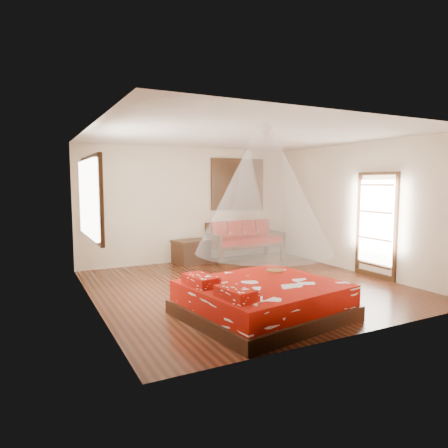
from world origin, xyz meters
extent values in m
cube|color=black|center=(0.00, 0.00, -0.01)|extent=(5.50, 5.50, 0.02)
cube|color=white|center=(0.00, 0.00, 2.81)|extent=(5.50, 5.50, 0.02)
cube|color=beige|center=(-2.76, 0.00, 1.40)|extent=(0.02, 5.50, 2.80)
cube|color=beige|center=(2.76, 0.00, 1.40)|extent=(0.02, 5.50, 2.80)
cube|color=beige|center=(0.00, 2.76, 1.40)|extent=(5.50, 0.02, 2.80)
cube|color=beige|center=(0.00, -2.76, 1.40)|extent=(5.50, 0.02, 2.80)
cube|color=black|center=(-0.65, -1.60, 0.10)|extent=(2.43, 2.26, 0.20)
cube|color=#930E04|center=(-0.65, -1.60, 0.35)|extent=(2.32, 2.15, 0.30)
cube|color=#930E04|center=(-1.38, -2.13, 0.57)|extent=(0.39, 0.61, 0.14)
cube|color=#930E04|center=(-1.51, -1.32, 0.57)|extent=(0.39, 0.61, 0.14)
cube|color=black|center=(0.44, 1.94, 0.21)|extent=(0.08, 0.08, 0.42)
cube|color=black|center=(2.20, 1.94, 0.21)|extent=(0.08, 0.08, 0.42)
cube|color=black|center=(0.44, 2.66, 0.21)|extent=(0.08, 0.08, 0.42)
cube|color=black|center=(2.20, 2.66, 0.21)|extent=(0.08, 0.08, 0.42)
cube|color=black|center=(1.32, 2.30, 0.38)|extent=(1.88, 0.84, 0.08)
cube|color=#990705|center=(1.32, 2.30, 0.49)|extent=(1.82, 0.78, 0.14)
cube|color=black|center=(1.32, 2.68, 0.67)|extent=(1.88, 0.06, 0.55)
cube|color=black|center=(0.42, 2.30, 0.54)|extent=(0.06, 0.84, 0.30)
cube|color=black|center=(2.22, 2.30, 0.54)|extent=(0.06, 0.84, 0.30)
cube|color=#930E04|center=(0.70, 2.56, 0.76)|extent=(0.40, 0.20, 0.41)
cube|color=#930E04|center=(1.11, 2.56, 0.76)|extent=(0.40, 0.20, 0.41)
cube|color=#930E04|center=(1.53, 2.56, 0.76)|extent=(0.40, 0.20, 0.41)
cube|color=#930E04|center=(1.95, 2.56, 0.76)|extent=(0.40, 0.20, 0.41)
cube|color=black|center=(-0.11, 2.45, 0.26)|extent=(0.90, 0.73, 0.52)
cube|color=black|center=(-0.11, 2.45, 0.54)|extent=(0.94, 0.77, 0.05)
cube|color=black|center=(1.32, 2.72, 1.90)|extent=(1.52, 0.06, 1.32)
cube|color=black|center=(1.32, 2.71, 1.90)|extent=(1.35, 0.04, 1.10)
cube|color=black|center=(-2.72, 0.20, 1.70)|extent=(0.08, 1.74, 1.34)
cube|color=silver|center=(-2.68, 0.20, 1.70)|extent=(0.04, 1.54, 1.10)
cube|color=black|center=(2.72, -0.60, 1.05)|extent=(0.08, 1.02, 2.16)
cube|color=white|center=(2.70, -0.60, 1.15)|extent=(0.03, 0.82, 1.70)
cylinder|color=brown|center=(-0.06, -1.06, 0.52)|extent=(0.29, 0.29, 0.03)
cone|color=white|center=(-0.65, -1.60, 1.85)|extent=(1.96, 1.96, 1.80)
cone|color=white|center=(1.32, 2.25, 2.00)|extent=(0.82, 0.82, 1.50)
camera|label=1|loc=(-3.72, -6.39, 1.96)|focal=32.00mm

